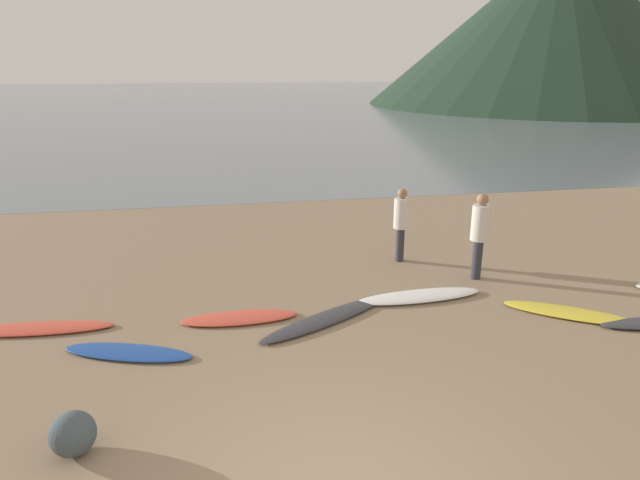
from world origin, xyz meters
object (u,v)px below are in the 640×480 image
object	(u,v)px
surfboard_5	(420,296)
surfboard_3	(239,318)
surfboard_4	(326,318)
surfboard_2	(128,352)
beach_rock_far	(73,434)
person_0	(401,219)
person_1	(480,229)
surfboard_1	(36,328)
surfboard_6	(570,313)

from	to	relation	value
surfboard_5	surfboard_3	bearing A→B (deg)	-178.58
surfboard_4	surfboard_2	bearing A→B (deg)	160.75
surfboard_3	beach_rock_far	xyz separation A→B (m)	(-1.91, -2.97, 0.21)
person_0	person_1	world-z (taller)	person_1
surfboard_1	person_1	bearing A→B (deg)	9.70
person_0	surfboard_5	bearing A→B (deg)	-80.51
surfboard_2	person_1	distance (m)	6.69
surfboard_5	beach_rock_far	distance (m)	6.11
surfboard_3	surfboard_6	bearing A→B (deg)	-8.45
surfboard_4	surfboard_6	size ratio (longest dim) A/B	1.25
surfboard_6	beach_rock_far	distance (m)	7.75
person_0	person_1	size ratio (longest dim) A/B	0.92
surfboard_5	person_1	size ratio (longest dim) A/B	1.37
surfboard_2	person_1	world-z (taller)	person_1
surfboard_4	beach_rock_far	bearing A→B (deg)	-170.92
surfboard_2	surfboard_6	distance (m)	7.19
surfboard_5	surfboard_6	distance (m)	2.53
surfboard_6	person_1	xyz separation A→B (m)	(-0.84, 1.84, 0.98)
person_0	beach_rock_far	xyz separation A→B (m)	(-5.43, -5.23, -0.69)
surfboard_1	beach_rock_far	bearing A→B (deg)	-63.83
surfboard_1	person_0	bearing A→B (deg)	20.77
surfboard_3	surfboard_5	xyz separation A→B (m)	(3.26, 0.28, 0.01)
surfboard_2	beach_rock_far	bearing A→B (deg)	-77.99
surfboard_4	person_1	distance (m)	3.66
surfboard_3	person_0	world-z (taller)	person_0
surfboard_5	beach_rock_far	bearing A→B (deg)	-151.35
surfboard_4	beach_rock_far	world-z (taller)	beach_rock_far
surfboard_6	beach_rock_far	world-z (taller)	beach_rock_far
surfboard_3	surfboard_6	world-z (taller)	surfboard_3
surfboard_3	person_0	size ratio (longest dim) A/B	1.21
person_1	surfboard_1	bearing A→B (deg)	149.90
person_1	surfboard_6	bearing A→B (deg)	-101.57
surfboard_2	surfboard_3	distance (m)	1.86
surfboard_1	beach_rock_far	world-z (taller)	beach_rock_far
surfboard_1	surfboard_2	xyz separation A→B (m)	(1.56, -1.05, -0.00)
surfboard_5	surfboard_6	size ratio (longest dim) A/B	1.10
person_0	person_1	bearing A→B (deg)	-29.43
person_1	person_0	bearing A→B (deg)	97.37
surfboard_5	surfboard_4	bearing A→B (deg)	-166.41
surfboard_2	person_1	xyz separation A→B (m)	(6.35, 1.88, 0.98)
surfboard_4	beach_rock_far	size ratio (longest dim) A/B	5.37
surfboard_3	surfboard_4	xyz separation A→B (m)	(1.42, -0.28, -0.00)
surfboard_1	surfboard_2	size ratio (longest dim) A/B	1.23
surfboard_1	person_0	size ratio (longest dim) A/B	1.52
surfboard_5	person_1	bearing A→B (deg)	23.75
surfboard_1	surfboard_6	xyz separation A→B (m)	(8.75, -1.01, -0.00)
surfboard_3	person_0	bearing A→B (deg)	32.67
surfboard_2	surfboard_5	bearing A→B (deg)	31.94
person_0	person_1	distance (m)	1.71
surfboard_3	person_0	distance (m)	4.28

